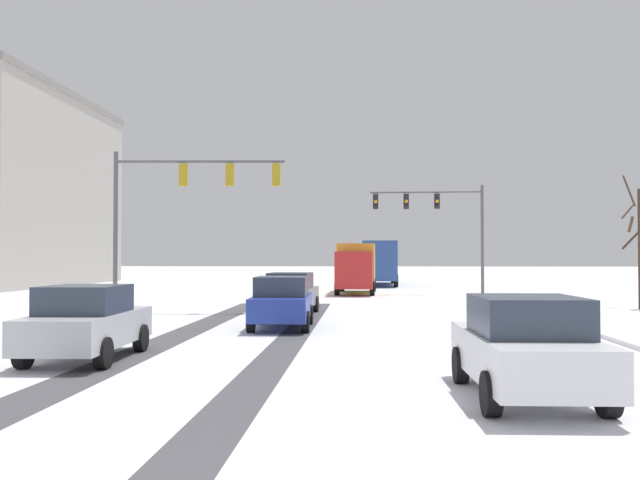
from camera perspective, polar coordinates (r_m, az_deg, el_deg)
The scene contains 10 objects.
wheel_track_left_lane at distance 17.76m, azimuth -2.76°, elevation -8.63°, with size 0.87×29.89×0.01m, color #4C4C51.
wheel_track_right_lane at distance 18.40m, azimuth -13.07°, elevation -8.34°, with size 1.07×29.89×0.01m, color #4C4C51.
traffic_signal_far_right at distance 41.45m, azimuth 9.70°, elevation 2.19°, with size 6.75×0.46×6.50m.
traffic_signal_near_left at distance 28.31m, azimuth -11.26°, elevation 3.86°, with size 6.95×0.69×6.50m.
car_grey_lead at distance 26.53m, azimuth -2.45°, elevation -4.47°, with size 2.00×4.18×1.62m.
car_blue_second at distance 21.48m, azimuth -3.20°, elevation -5.19°, with size 1.93×4.15×1.62m.
car_silver_third at distance 15.81m, azimuth -18.88°, elevation -6.50°, with size 1.93×4.15×1.62m.
car_white_fourth at distance 11.40m, azimuth 16.77°, elevation -8.53°, with size 1.91×4.14×1.62m.
bus_oncoming at distance 54.08m, azimuth 4.94°, elevation -1.64°, with size 2.77×11.03×3.38m.
box_truck_delivery at distance 41.74m, azimuth 3.04°, elevation -2.22°, with size 2.49×7.47×3.02m.
Camera 1 is at (1.41, -3.92, 2.25)m, focal length 38.39 mm.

